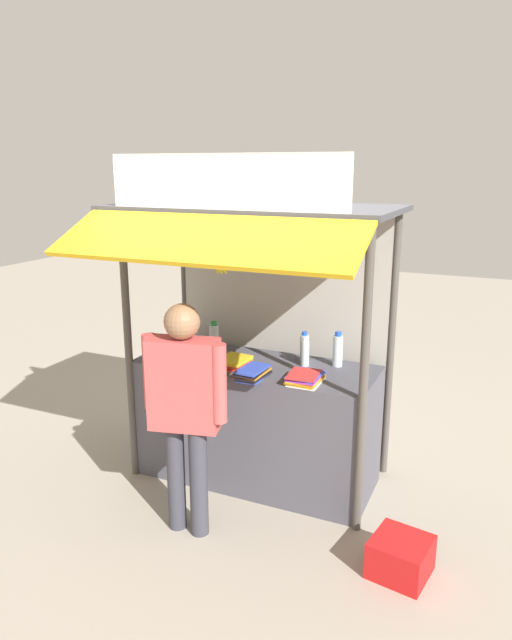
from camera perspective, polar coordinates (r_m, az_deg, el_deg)
ground_plane at (r=4.89m, az=0.00°, el=-15.11°), size 20.00×20.00×0.00m
stall_counter at (r=4.67m, az=0.00°, el=-9.95°), size 1.86×0.71×0.97m
stall_structure at (r=4.44m, az=0.63°, el=3.10°), size 2.06×1.60×2.53m
water_bottle_center at (r=4.53m, az=4.77°, el=-2.71°), size 0.07×0.07×0.24m
water_bottle_mid_right at (r=4.70m, az=-4.15°, el=-1.83°), size 0.08×0.08×0.27m
water_bottle_far_right at (r=4.42m, az=4.85°, el=-3.21°), size 0.06×0.06×0.23m
water_bottle_right at (r=4.77m, az=-6.98°, el=-1.56°), size 0.08×0.08×0.29m
water_bottle_left at (r=4.44m, az=8.05°, el=-2.95°), size 0.08×0.08×0.27m
water_bottle_front_left at (r=4.92m, az=-6.29°, el=-0.90°), size 0.09×0.09×0.31m
magazine_stack_mid_left at (r=4.42m, az=-2.21°, el=-4.18°), size 0.23×0.27×0.07m
magazine_stack_back_right at (r=4.54m, az=-8.63°, el=-3.71°), size 0.24×0.32×0.08m
magazine_stack_back_left at (r=4.11m, az=4.84°, el=-5.71°), size 0.24×0.30×0.07m
magazine_stack_far_left at (r=4.18m, az=-0.33°, el=-5.22°), size 0.19×0.30×0.08m
banana_bunch_rightmost at (r=4.27m, az=-12.21°, el=6.93°), size 0.09×0.09×0.24m
banana_bunch_inner_left at (r=3.89m, az=-3.38°, el=5.68°), size 0.11×0.11×0.30m
vendor_person at (r=3.85m, az=-7.05°, el=-7.76°), size 0.61×0.30×1.61m
plastic_crate at (r=3.96m, az=14.04°, el=-21.66°), size 0.39×0.39×0.24m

